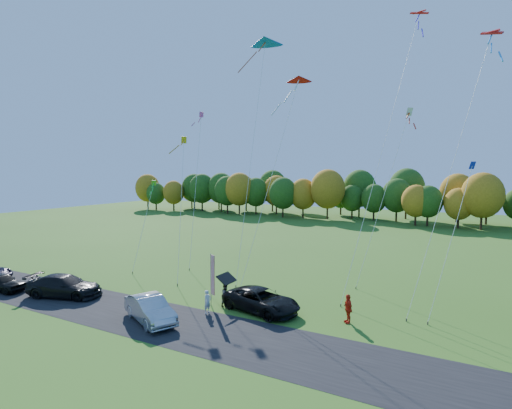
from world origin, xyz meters
The scene contains 20 objects.
ground centered at (0.00, 0.00, 0.00)m, with size 160.00×160.00×0.00m, color #315A18.
asphalt_strip centered at (0.00, -4.00, 0.01)m, with size 90.00×6.00×0.01m, color black.
tree_line centered at (0.00, 55.00, 0.00)m, with size 116.00×12.00×10.00m, color #1E4711, non-canonical shape.
black_suv centered at (3.32, 0.69, 0.80)m, with size 2.66×5.76×1.60m, color black.
silver_sedan centered at (-2.19, -4.44, 0.83)m, with size 1.76×5.06×1.67m, color #ADADB2.
dark_truck_a centered at (-11.78, -3.77, 0.85)m, with size 2.38×5.84×1.70m, color black.
dark_truck_b centered at (-17.62, -5.34, 0.73)m, with size 1.74×4.31×1.47m, color black.
person_tailgate_a centered at (0.20, -1.38, 0.80)m, with size 0.59×0.39×1.61m, color silver.
person_tailgate_b centered at (0.53, 0.44, 0.82)m, with size 0.79×0.62×1.63m, color gray.
person_east centered at (9.23, 1.55, 0.94)m, with size 1.10×0.46×1.88m, color red.
feather_flag centered at (-0.28, -0.09, 2.37)m, with size 0.48×0.24×3.89m.
kite_delta_blue centered at (-2.74, 10.37, 12.40)m, with size 4.66×12.24×25.59m.
kite_parafoil_orange centered at (9.47, 10.96, 12.39)m, with size 4.74×13.78×25.03m.
kite_delta_red centered at (0.79, 7.50, 9.69)m, with size 3.01×8.68×19.51m.
kite_parafoil_rainbow centered at (14.68, 7.53, 10.12)m, with size 5.73×8.34×20.47m.
kite_diamond_yellow centered at (-8.17, 6.15, 6.60)m, with size 5.16×7.43×13.70m.
kite_diamond_green centered at (-12.79, 5.97, 4.51)m, with size 1.39×4.63×9.15m.
kite_diamond_white centered at (9.35, 11.54, 7.62)m, with size 3.76×5.28×15.65m.
kite_diamond_pink centered at (-10.20, 11.15, 8.27)m, with size 4.26×7.88×16.96m.
kite_diamond_blue_low centered at (14.88, 5.55, 5.19)m, with size 2.57×4.25×10.73m.
Camera 1 is at (16.07, -23.38, 9.86)m, focal length 28.00 mm.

